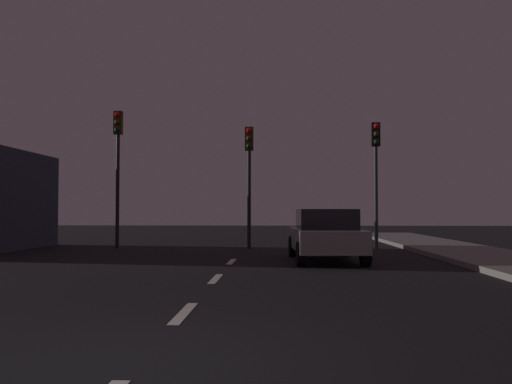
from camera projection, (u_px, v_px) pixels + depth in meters
The scene contains 8 objects.
ground_plane at pixel (219, 275), 11.92m from camera, with size 80.00×80.00×0.00m, color black.
lane_stripe_second at pixel (184, 313), 7.53m from camera, with size 0.16×1.60×0.01m, color silver.
lane_stripe_third at pixel (216, 279), 11.32m from camera, with size 0.16×1.60×0.01m, color silver.
lane_stripe_fourth at pixel (231, 262), 15.12m from camera, with size 0.16×1.60×0.01m, color silver.
traffic_signal_left at pixel (118, 153), 20.77m from camera, with size 0.32×0.38×5.30m.
traffic_signal_center at pixel (249, 163), 20.54m from camera, with size 0.32×0.38×4.64m.
traffic_signal_right at pixel (376, 160), 20.34m from camera, with size 0.32×0.38×4.78m.
car_stopped_ahead at pixel (326, 235), 15.30m from camera, with size 2.05×4.22×1.48m.
Camera 1 is at (1.33, -4.93, 1.44)m, focal length 37.72 mm.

